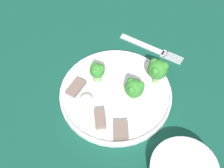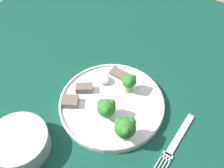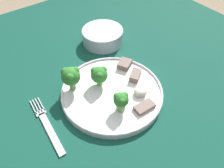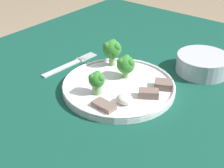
{
  "view_description": "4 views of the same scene",
  "coord_description": "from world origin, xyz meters",
  "views": [
    {
      "loc": [
        0.31,
        0.18,
        1.31
      ],
      "look_at": [
        -0.04,
        0.01,
        0.77
      ],
      "focal_mm": 50.0,
      "sensor_mm": 36.0,
      "label": 1
    },
    {
      "loc": [
        -0.25,
        0.33,
        1.24
      ],
      "look_at": [
        -0.04,
        -0.01,
        0.76
      ],
      "focal_mm": 42.0,
      "sensor_mm": 36.0,
      "label": 2
    },
    {
      "loc": [
        -0.27,
        -0.28,
        1.14
      ],
      "look_at": [
        -0.05,
        0.02,
        0.73
      ],
      "focal_mm": 35.0,
      "sensor_mm": 36.0,
      "label": 3
    },
    {
      "loc": [
        0.31,
        -0.47,
        1.09
      ],
      "look_at": [
        -0.05,
        -0.02,
        0.73
      ],
      "focal_mm": 50.0,
      "sensor_mm": 36.0,
      "label": 4
    }
  ],
  "objects": [
    {
      "name": "table",
      "position": [
        0.0,
        0.0,
        0.62
      ],
      "size": [
        1.06,
        1.17,
        0.71
      ],
      "color": "#114738",
      "rests_on": "ground_plane"
    },
    {
      "name": "broccoli_floret_near_rim_left",
      "position": [
        -0.06,
        0.05,
        0.75
      ],
      "size": [
        0.04,
        0.04,
        0.05
      ],
      "color": "#7FA866",
      "rests_on": "dinner_plate"
    },
    {
      "name": "meat_slice_middle_slice",
      "position": [
        0.03,
        0.01,
        0.73
      ],
      "size": [
        0.05,
        0.04,
        0.02
      ],
      "color": "#756056",
      "rests_on": "dinner_plate"
    },
    {
      "name": "meat_slice_front_slice",
      "position": [
        0.03,
        0.06,
        0.73
      ],
      "size": [
        0.05,
        0.05,
        0.02
      ],
      "color": "#756056",
      "rests_on": "dinner_plate"
    },
    {
      "name": "dinner_plate",
      "position": [
        -0.05,
        0.01,
        0.72
      ],
      "size": [
        0.26,
        0.26,
        0.02
      ],
      "color": "white",
      "rests_on": "table"
    },
    {
      "name": "meat_slice_rear_slice",
      "position": [
        -0.02,
        -0.08,
        0.72
      ],
      "size": [
        0.05,
        0.03,
        0.01
      ],
      "color": "#756056",
      "rests_on": "dinner_plate"
    },
    {
      "name": "sauce_dollop",
      "position": [
        -0.0,
        -0.04,
        0.73
      ],
      "size": [
        0.04,
        0.03,
        0.02
      ],
      "color": "silver",
      "rests_on": "dinner_plate"
    },
    {
      "name": "fork",
      "position": [
        -0.23,
        0.03,
        0.71
      ],
      "size": [
        0.03,
        0.17,
        0.0
      ],
      "color": "silver",
      "rests_on": "table"
    },
    {
      "name": "broccoli_floret_back_left",
      "position": [
        -0.13,
        0.08,
        0.76
      ],
      "size": [
        0.05,
        0.05,
        0.07
      ],
      "color": "#7FA866",
      "rests_on": "dinner_plate"
    },
    {
      "name": "broccoli_floret_center_left",
      "position": [
        -0.07,
        -0.05,
        0.75
      ],
      "size": [
        0.04,
        0.04,
        0.05
      ],
      "color": "#7FA866",
      "rests_on": "dinner_plate"
    }
  ]
}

